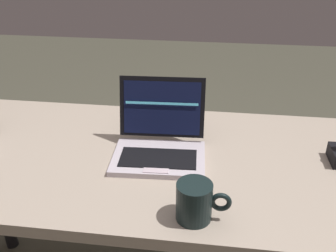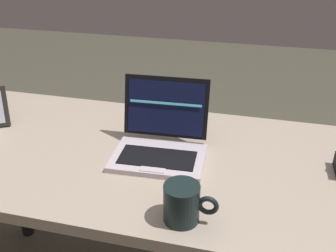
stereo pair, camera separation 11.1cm
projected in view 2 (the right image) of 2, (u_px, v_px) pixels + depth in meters
The scene contains 3 objects.
desk at pixel (153, 179), 1.22m from camera, with size 1.62×0.69×0.76m.
laptop_front at pixel (161, 141), 1.17m from camera, with size 0.29×0.25×0.22m.
coffee_mug at pixel (183, 203), 0.90m from camera, with size 0.13×0.09×0.10m.
Camera 2 is at (0.29, -0.96, 1.39)m, focal length 40.85 mm.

